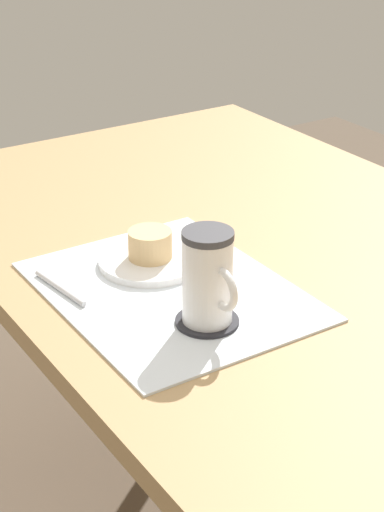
# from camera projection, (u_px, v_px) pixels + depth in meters

# --- Properties ---
(dining_table) EXTENTS (1.35, 0.88, 0.73)m
(dining_table) POSITION_uv_depth(u_px,v_px,m) (250.00, 277.00, 1.48)
(dining_table) COLOR tan
(dining_table) RESTS_ON ground_plane
(placemat) EXTENTS (0.42, 0.34, 0.00)m
(placemat) POSITION_uv_depth(u_px,v_px,m) (170.00, 291.00, 1.29)
(placemat) COLOR white
(placemat) RESTS_ON dining_table
(pastry_plate) EXTENTS (0.17, 0.17, 0.01)m
(pastry_plate) POSITION_uv_depth(u_px,v_px,m) (150.00, 261.00, 1.36)
(pastry_plate) COLOR white
(pastry_plate) RESTS_ON placemat
(pastry) EXTENTS (0.07, 0.07, 0.05)m
(pastry) POSITION_uv_depth(u_px,v_px,m) (150.00, 244.00, 1.35)
(pastry) COLOR #E5BC7F
(pastry) RESTS_ON pastry_plate
(coffee_coaster) EXTENTS (0.09, 0.09, 0.00)m
(coffee_coaster) POSITION_uv_depth(u_px,v_px,m) (207.00, 321.00, 1.20)
(coffee_coaster) COLOR #232328
(coffee_coaster) RESTS_ON placemat
(coffee_mug) EXTENTS (0.10, 0.07, 0.14)m
(coffee_mug) POSITION_uv_depth(u_px,v_px,m) (208.00, 277.00, 1.17)
(coffee_mug) COLOR white
(coffee_mug) RESTS_ON coffee_coaster
(teaspoon) EXTENTS (0.13, 0.03, 0.01)m
(teaspoon) POSITION_uv_depth(u_px,v_px,m) (60.00, 288.00, 1.29)
(teaspoon) COLOR silver
(teaspoon) RESTS_ON placemat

